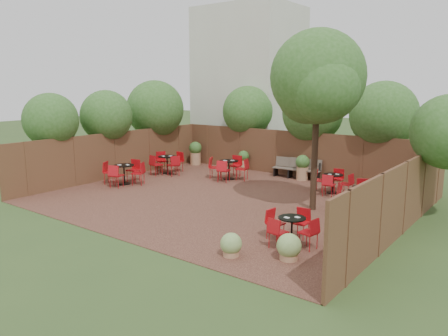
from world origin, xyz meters
The scene contains 13 objects.
ground centered at (0.00, 0.00, 0.00)m, with size 80.00×80.00×0.00m, color #354F23.
courtyard_paving centered at (0.00, 0.00, 0.01)m, with size 12.00×10.00×0.02m, color #391D17.
fence_back centered at (0.00, 5.00, 1.00)m, with size 12.00×0.08×2.00m, color #512D1E.
fence_left centered at (-6.00, 0.00, 1.00)m, with size 0.08×10.00×2.00m, color #512D1E.
fence_right centered at (6.00, 0.00, 1.00)m, with size 0.08×10.00×2.00m, color #512D1E.
neighbour_building centered at (-4.50, 8.00, 4.00)m, with size 5.00×4.00×8.00m, color beige.
overhang_foliage centered at (-1.64, 3.44, 2.76)m, with size 15.68×10.72×2.77m.
courtyard_tree centered at (3.03, 0.63, 4.07)m, with size 2.99×2.93×5.68m.
park_bench_left centered at (-0.04, 4.62, 0.46)m, with size 1.42×0.58×0.86m.
park_bench_right centered at (0.69, 4.62, 0.47)m, with size 1.46×0.58×0.88m.
bistro_tables centered at (-0.35, 1.09, 0.48)m, with size 11.09×7.04×0.96m.
planters centered at (-0.36, 3.53, 0.61)m, with size 11.31×4.17×1.17m.
low_shrubs centered at (4.32, -2.88, 0.30)m, with size 2.37×3.68×0.62m.
Camera 1 is at (9.05, -12.00, 4.00)m, focal length 35.08 mm.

